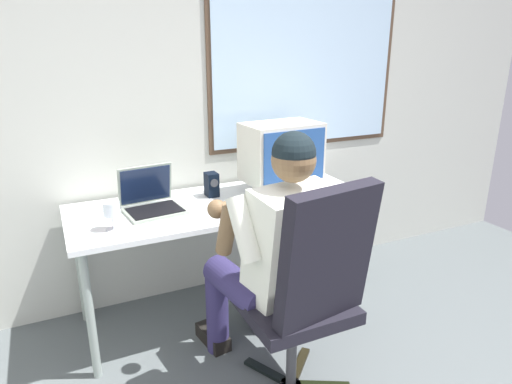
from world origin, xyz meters
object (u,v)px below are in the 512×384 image
(desk, at_px, (223,211))
(crt_monitor, at_px, (281,153))
(person_seated, at_px, (275,252))
(wine_glass, at_px, (112,210))
(office_chair, at_px, (311,285))
(laptop, at_px, (151,199))
(desk_speaker, at_px, (212,184))
(cd_case, at_px, (228,208))

(desk, bearing_deg, crt_monitor, 3.35)
(desk, relative_size, person_seated, 1.37)
(crt_monitor, height_order, wine_glass, crt_monitor)
(office_chair, bearing_deg, crt_monitor, 69.80)
(laptop, bearing_deg, wine_glass, -139.12)
(laptop, height_order, desk_speaker, laptop)
(person_seated, bearing_deg, desk, 92.74)
(person_seated, xyz_separation_m, laptop, (-0.43, 0.65, 0.12))
(crt_monitor, xyz_separation_m, laptop, (-0.79, 0.02, -0.18))
(person_seated, distance_m, cd_case, 0.48)
(office_chair, relative_size, laptop, 3.28)
(person_seated, distance_m, crt_monitor, 0.78)
(laptop, bearing_deg, cd_case, -24.05)
(desk, height_order, desk_speaker, desk_speaker)
(desk, distance_m, desk_speaker, 0.18)
(office_chair, height_order, wine_glass, office_chair)
(person_seated, height_order, desk_speaker, person_seated)
(laptop, height_order, wine_glass, laptop)
(office_chair, distance_m, cd_case, 0.75)
(desk, relative_size, crt_monitor, 3.66)
(cd_case, bearing_deg, desk_speaker, 90.38)
(office_chair, height_order, person_seated, person_seated)
(crt_monitor, relative_size, laptop, 1.42)
(laptop, distance_m, wine_glass, 0.31)
(office_chair, bearing_deg, wine_glass, 134.65)
(laptop, bearing_deg, person_seated, -56.14)
(wine_glass, bearing_deg, cd_case, 2.73)
(person_seated, distance_m, laptop, 0.79)
(desk_speaker, xyz_separation_m, cd_case, (0.00, -0.25, -0.07))
(office_chair, distance_m, wine_glass, 1.02)
(crt_monitor, height_order, desk_speaker, crt_monitor)
(desk, bearing_deg, wine_glass, -166.46)
(crt_monitor, xyz_separation_m, desk_speaker, (-0.41, 0.10, -0.17))
(desk_speaker, relative_size, cd_case, 0.93)
(wine_glass, xyz_separation_m, cd_case, (0.61, 0.03, -0.09))
(laptop, relative_size, desk_speaker, 2.32)
(office_chair, xyz_separation_m, desk_speaker, (-0.09, 0.99, 0.19))
(desk, relative_size, office_chair, 1.59)
(wine_glass, bearing_deg, desk, 13.54)
(person_seated, distance_m, desk_speaker, 0.74)
(crt_monitor, distance_m, wine_glass, 1.05)
(crt_monitor, bearing_deg, desk_speaker, 166.32)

